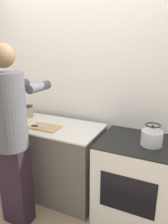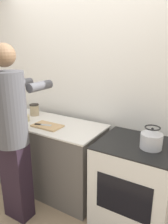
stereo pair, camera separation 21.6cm
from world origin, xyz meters
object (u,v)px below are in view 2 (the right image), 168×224
(canister_jar, at_px, (34,110))
(oven, at_px, (134,182))
(knife, at_px, (42,125))
(person, at_px, (12,131))
(cutting_board, at_px, (47,126))
(kettle, at_px, (151,139))
(bowl_prep, at_px, (12,113))

(canister_jar, bearing_deg, oven, -4.39)
(knife, bearing_deg, person, -106.65)
(cutting_board, relative_size, kettle, 1.63)
(knife, xyz_separation_m, kettle, (1.21, 0.13, 0.05))
(person, bearing_deg, oven, 28.70)
(oven, relative_size, bowl_prep, 5.71)
(kettle, xyz_separation_m, canister_jar, (-1.59, 0.14, 0.01))
(oven, height_order, knife, knife)
(bowl_prep, distance_m, canister_jar, 0.31)
(knife, bearing_deg, kettle, -10.26)
(knife, distance_m, bowl_prep, 0.66)
(oven, xyz_separation_m, canister_jar, (-1.45, 0.11, 0.54))
(canister_jar, bearing_deg, bowl_prep, -151.27)
(bowl_prep, height_order, canister_jar, canister_jar)
(kettle, bearing_deg, canister_jar, 175.00)
(bowl_prep, relative_size, canister_jar, 1.02)
(person, bearing_deg, knife, 89.77)
(cutting_board, bearing_deg, canister_jar, 149.98)
(canister_jar, bearing_deg, cutting_board, -30.02)
(cutting_board, bearing_deg, oven, 7.45)
(kettle, height_order, bowl_prep, kettle)
(oven, xyz_separation_m, kettle, (0.13, -0.03, 0.53))
(canister_jar, bearing_deg, person, -62.04)
(cutting_board, distance_m, knife, 0.06)
(person, bearing_deg, cutting_board, 83.43)
(oven, relative_size, knife, 4.29)
(oven, xyz_separation_m, person, (-1.08, -0.59, 0.56))
(oven, height_order, kettle, kettle)
(cutting_board, xyz_separation_m, canister_jar, (-0.43, 0.25, 0.07))
(person, xyz_separation_m, cutting_board, (0.05, 0.46, -0.09))
(cutting_board, height_order, bowl_prep, bowl_prep)
(person, relative_size, cutting_board, 5.32)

